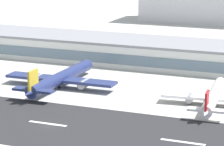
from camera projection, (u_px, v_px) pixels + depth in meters
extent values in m
plane|color=#B2AFA8|center=(50.00, 126.00, 165.22)|extent=(1400.00, 1400.00, 0.00)
cube|color=#262628|center=(52.00, 124.00, 166.23)|extent=(800.00, 38.67, 0.08)
cube|color=white|center=(48.00, 124.00, 166.73)|extent=(12.00, 1.20, 0.01)
cube|color=white|center=(183.00, 142.00, 151.96)|extent=(12.00, 1.20, 0.01)
cube|color=silver|center=(174.00, 55.00, 238.95)|extent=(215.83, 27.98, 9.04)
cube|color=slate|center=(163.00, 63.00, 226.33)|extent=(209.36, 0.30, 4.07)
cube|color=gray|center=(174.00, 43.00, 237.79)|extent=(217.99, 28.26, 1.00)
cylinder|color=navy|center=(62.00, 77.00, 206.49)|extent=(4.87, 44.04, 4.40)
sphere|color=navy|center=(87.00, 65.00, 226.36)|extent=(4.18, 4.18, 4.18)
cone|color=navy|center=(31.00, 93.00, 186.61)|extent=(4.04, 7.96, 3.96)
cube|color=navy|center=(61.00, 79.00, 205.79)|extent=(41.05, 7.04, 0.97)
cylinder|color=gray|center=(84.00, 84.00, 202.64)|extent=(2.93, 6.19, 2.86)
cylinder|color=gray|center=(38.00, 79.00, 209.30)|extent=(2.93, 6.19, 2.86)
cube|color=navy|center=(33.00, 90.00, 188.10)|extent=(13.97, 3.78, 0.77)
cube|color=gold|center=(33.00, 81.00, 187.39)|extent=(0.77, 5.95, 7.04)
cylinder|color=black|center=(59.00, 87.00, 205.15)|extent=(0.79, 0.79, 1.21)
cylinder|color=white|center=(214.00, 96.00, 184.74)|extent=(7.35, 37.11, 3.69)
sphere|color=white|center=(220.00, 82.00, 201.94)|extent=(3.51, 3.51, 3.51)
cone|color=white|center=(206.00, 113.00, 167.53)|extent=(3.97, 6.94, 3.32)
cube|color=white|center=(213.00, 98.00, 184.13)|extent=(33.07, 8.76, 0.81)
cylinder|color=gray|center=(190.00, 98.00, 186.34)|extent=(2.90, 5.38, 2.40)
cube|color=white|center=(206.00, 110.00, 168.82)|extent=(11.36, 4.14, 0.65)
cube|color=red|center=(207.00, 101.00, 168.23)|extent=(1.08, 5.02, 5.91)
cylinder|color=black|center=(213.00, 105.00, 183.56)|extent=(0.66, 0.66, 1.02)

